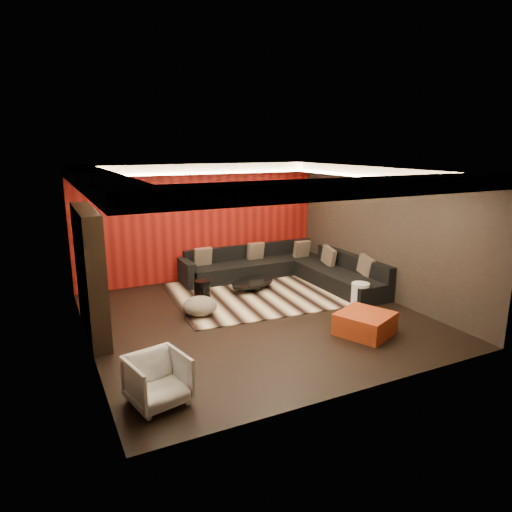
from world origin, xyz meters
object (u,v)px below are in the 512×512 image
coffee_table (253,285)px  drum_stool (202,290)px  orange_ottoman (365,323)px  armchair (158,380)px  sectional_sofa (286,270)px  white_side_table (360,294)px

coffee_table → drum_stool: bearing=-173.7°
drum_stool → orange_ottoman: bearing=-56.4°
coffee_table → armchair: armchair is taller
drum_stool → orange_ottoman: (1.95, -2.93, -0.04)m
drum_stool → armchair: size_ratio=0.58×
drum_stool → sectional_sofa: sectional_sofa is taller
drum_stool → coffee_table: bearing=6.3°
orange_ottoman → white_side_table: bearing=54.4°
coffee_table → sectional_sofa: (1.04, 0.30, 0.14)m
orange_ottoman → sectional_sofa: (0.36, 3.38, 0.07)m
armchair → coffee_table: bearing=37.3°
drum_stool → armchair: armchair is taller
orange_ottoman → coffee_table: bearing=102.6°
armchair → sectional_sofa: bearing=31.3°
coffee_table → orange_ottoman: (0.69, -3.07, 0.07)m
sectional_sofa → coffee_table: bearing=-163.8°
drum_stool → white_side_table: 3.30m
white_side_table → orange_ottoman: 1.51m
coffee_table → drum_stool: drum_stool is taller
sectional_sofa → drum_stool: bearing=-169.2°
drum_stool → white_side_table: size_ratio=0.90×
white_side_table → sectional_sofa: size_ratio=0.13×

